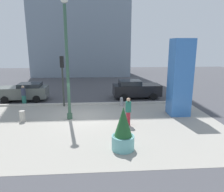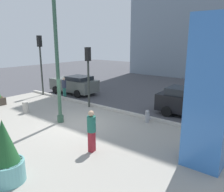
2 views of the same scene
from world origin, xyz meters
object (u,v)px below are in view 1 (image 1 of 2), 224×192
(art_pillar_blue, at_px, (180,78))
(concrete_bollard, at_px, (22,116))
(fire_hydrant, at_px, (122,102))
(car_curb_east, at_px, (24,92))
(lamp_post, at_px, (67,64))
(car_curb_west, at_px, (136,89))
(pedestrian_crossing, at_px, (24,94))
(potted_plant_curbside, at_px, (123,131))
(pedestrian_by_curb, at_px, (128,110))
(traffic_light_corner, at_px, (62,73))

(art_pillar_blue, height_order, concrete_bollard, art_pillar_blue)
(fire_hydrant, relative_size, car_curb_east, 0.17)
(lamp_post, xyz_separation_m, car_curb_west, (5.59, 5.62, -2.91))
(car_curb_west, relative_size, pedestrian_crossing, 2.71)
(potted_plant_curbside, distance_m, fire_hydrant, 7.75)
(art_pillar_blue, relative_size, pedestrian_by_curb, 3.02)
(potted_plant_curbside, distance_m, concrete_bollard, 7.58)
(potted_plant_curbside, height_order, traffic_light_corner, traffic_light_corner)
(fire_hydrant, xyz_separation_m, car_curb_west, (1.66, 2.62, 0.50))
(car_curb_east, bearing_deg, pedestrian_by_curb, -38.79)
(car_curb_east, distance_m, car_curb_west, 10.33)
(pedestrian_by_curb, bearing_deg, art_pillar_blue, 26.12)
(art_pillar_blue, bearing_deg, lamp_post, -176.48)
(art_pillar_blue, relative_size, concrete_bollard, 7.21)
(concrete_bollard, relative_size, car_curb_west, 0.17)
(car_curb_east, xyz_separation_m, car_curb_west, (10.33, 0.19, 0.04))
(concrete_bollard, bearing_deg, pedestrian_by_curb, -9.37)
(art_pillar_blue, relative_size, car_curb_east, 1.24)
(pedestrian_by_curb, height_order, pedestrian_crossing, pedestrian_by_curb)
(traffic_light_corner, bearing_deg, pedestrian_crossing, 168.86)
(fire_hydrant, bearing_deg, potted_plant_curbside, -96.06)
(art_pillar_blue, relative_size, traffic_light_corner, 1.32)
(fire_hydrant, bearing_deg, art_pillar_blue, -33.22)
(lamp_post, distance_m, potted_plant_curbside, 6.29)
(concrete_bollard, xyz_separation_m, traffic_light_corner, (2.21, 3.54, 2.43))
(car_curb_west, distance_m, pedestrian_by_curb, 7.30)
(lamp_post, xyz_separation_m, pedestrian_crossing, (-4.29, 3.90, -2.85))
(concrete_bollard, relative_size, pedestrian_crossing, 0.45)
(fire_hydrant, bearing_deg, pedestrian_crossing, 173.75)
(traffic_light_corner, relative_size, pedestrian_by_curb, 2.29)
(traffic_light_corner, relative_size, car_curb_east, 0.94)
(concrete_bollard, bearing_deg, car_curb_east, 106.27)
(fire_hydrant, height_order, car_curb_east, car_curb_east)
(art_pillar_blue, bearing_deg, car_curb_west, 113.09)
(potted_plant_curbside, relative_size, pedestrian_by_curb, 1.20)
(lamp_post, distance_m, concrete_bollard, 4.59)
(pedestrian_crossing, bearing_deg, car_curb_east, 106.57)
(car_curb_east, height_order, pedestrian_by_curb, pedestrian_by_curb)
(lamp_post, height_order, traffic_light_corner, lamp_post)
(art_pillar_blue, height_order, traffic_light_corner, art_pillar_blue)
(traffic_light_corner, height_order, car_curb_east, traffic_light_corner)
(traffic_light_corner, relative_size, pedestrian_crossing, 2.47)
(car_curb_east, xyz_separation_m, pedestrian_by_curb, (8.57, -6.89, 0.18))
(fire_hydrant, distance_m, traffic_light_corner, 5.37)
(car_curb_east, bearing_deg, fire_hydrant, -15.68)
(art_pillar_blue, distance_m, traffic_light_corner, 9.06)
(car_curb_west, bearing_deg, concrete_bollard, -145.51)
(pedestrian_by_curb, bearing_deg, potted_plant_curbside, -102.58)
(concrete_bollard, height_order, pedestrian_by_curb, pedestrian_by_curb)
(lamp_post, relative_size, traffic_light_corner, 1.88)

